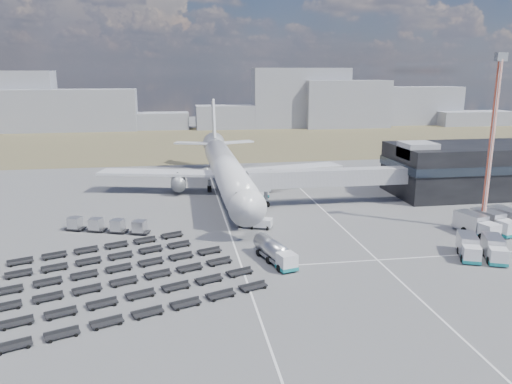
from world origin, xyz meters
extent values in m
plane|color=#565659|center=(0.00, 0.00, 0.00)|extent=(420.00, 420.00, 0.00)
cube|color=brown|center=(0.00, 110.00, 0.01)|extent=(420.00, 90.00, 0.01)
cube|color=silver|center=(-2.00, 5.00, 0.01)|extent=(0.25, 110.00, 0.01)
cube|color=silver|center=(16.00, 5.00, 0.01)|extent=(0.25, 110.00, 0.01)
cube|color=silver|center=(25.00, -8.00, 0.01)|extent=(40.00, 0.25, 0.01)
cube|color=black|center=(48.00, 24.00, 5.00)|extent=(30.00, 16.00, 10.00)
cube|color=#262D38|center=(48.00, 24.00, 6.20)|extent=(30.40, 16.40, 1.60)
cube|color=#939399|center=(36.00, 22.00, 9.50)|extent=(6.00, 6.00, 3.00)
cube|color=#939399|center=(18.10, 20.50, 5.10)|extent=(29.80, 3.00, 3.00)
cube|color=#939399|center=(4.70, 20.00, 5.10)|extent=(4.00, 3.60, 3.40)
cylinder|color=slate|center=(6.20, 20.50, 2.55)|extent=(0.70, 0.70, 5.10)
cylinder|color=black|center=(6.20, 20.50, 0.45)|extent=(1.40, 0.90, 1.40)
cylinder|color=silver|center=(0.00, 30.00, 5.30)|extent=(5.60, 48.00, 5.60)
cone|color=silver|center=(0.00, 3.50, 5.30)|extent=(5.60, 5.00, 5.60)
cone|color=silver|center=(0.00, 58.00, 6.10)|extent=(5.60, 8.00, 5.60)
cube|color=black|center=(0.00, 5.50, 6.10)|extent=(2.20, 2.00, 0.80)
cube|color=silver|center=(-13.00, 35.00, 4.10)|extent=(25.59, 11.38, 0.50)
cube|color=silver|center=(13.00, 35.00, 4.10)|extent=(25.59, 11.38, 0.50)
cylinder|color=slate|center=(-9.50, 33.00, 2.40)|extent=(3.00, 5.00, 3.00)
cylinder|color=slate|center=(9.50, 33.00, 2.40)|extent=(3.00, 5.00, 3.00)
cube|color=silver|center=(-5.50, 60.00, 6.50)|extent=(9.49, 5.63, 0.35)
cube|color=silver|center=(5.50, 60.00, 6.50)|extent=(9.49, 5.63, 0.35)
cube|color=silver|center=(0.00, 61.00, 11.80)|extent=(0.50, 9.06, 11.45)
cylinder|color=slate|center=(0.00, 9.00, 1.25)|extent=(0.50, 0.50, 2.50)
cylinder|color=slate|center=(-3.20, 34.00, 1.25)|extent=(0.60, 0.60, 2.50)
cylinder|color=slate|center=(3.20, 34.00, 1.25)|extent=(0.60, 0.60, 2.50)
cylinder|color=black|center=(0.00, 9.00, 0.50)|extent=(0.50, 1.20, 1.20)
cube|color=gray|center=(-73.44, 155.27, 12.19)|extent=(29.54, 12.00, 24.38)
cube|color=gray|center=(-52.40, 150.25, 8.51)|extent=(53.96, 12.00, 17.02)
cube|color=gray|center=(-19.45, 152.08, 3.48)|extent=(31.21, 12.00, 6.96)
cube|color=gray|center=(17.39, 149.52, 4.96)|extent=(36.34, 12.00, 9.91)
cube|color=gray|center=(45.05, 149.43, 12.77)|extent=(42.19, 12.00, 25.55)
cube|color=gray|center=(64.62, 145.17, 10.17)|extent=(37.15, 12.00, 20.34)
cube|color=gray|center=(101.23, 153.21, 8.60)|extent=(41.24, 12.00, 17.20)
cube|color=gray|center=(125.72, 145.10, 3.18)|extent=(33.90, 12.00, 6.35)
cube|color=silver|center=(3.37, -9.68, 1.28)|extent=(2.61, 2.61, 2.03)
cube|color=#16787D|center=(3.37, -9.68, 0.48)|extent=(2.72, 2.72, 0.44)
cylinder|color=#B6B6BB|center=(2.19, -5.52, 1.67)|extent=(3.92, 6.96, 2.20)
cube|color=slate|center=(2.19, -5.52, 0.66)|extent=(3.84, 6.94, 0.31)
cylinder|color=black|center=(2.55, -6.79, 0.44)|extent=(2.47, 1.56, 0.97)
cube|color=silver|center=(3.09, 8.00, 0.79)|extent=(4.06, 3.18, 1.58)
cube|color=silver|center=(5.98, 28.80, 1.43)|extent=(3.91, 5.78, 2.51)
cube|color=#16787D|center=(5.98, 28.80, 0.40)|extent=(4.02, 5.90, 0.40)
cube|color=silver|center=(27.49, -10.93, 1.22)|extent=(2.78, 2.72, 2.06)
cube|color=#16787D|center=(27.49, -10.93, 0.42)|extent=(2.90, 2.85, 0.42)
cube|color=#B6B6BB|center=(28.74, -7.90, 1.59)|extent=(3.72, 4.84, 2.43)
cube|color=silver|center=(30.44, -12.14, 1.22)|extent=(2.78, 2.72, 2.06)
cube|color=#16787D|center=(30.44, -12.14, 0.42)|extent=(2.90, 2.85, 0.42)
cube|color=#B6B6BB|center=(31.68, -9.11, 1.59)|extent=(3.72, 4.84, 2.43)
cube|color=silver|center=(35.34, -2.91, 1.35)|extent=(2.87, 2.79, 2.29)
cube|color=#16787D|center=(35.34, -2.91, 0.47)|extent=(3.00, 2.92, 0.47)
cube|color=#B6B6BB|center=(34.47, 0.64, 1.77)|extent=(3.56, 5.25, 2.71)
cube|color=silver|center=(38.78, -2.07, 1.35)|extent=(2.87, 2.79, 2.29)
cube|color=#16787D|center=(38.78, -2.07, 0.47)|extent=(3.00, 2.92, 0.47)
cube|color=#B6B6BB|center=(37.92, 1.47, 1.77)|extent=(3.56, 5.25, 2.71)
cube|color=#B6B6BB|center=(41.36, 2.31, 1.77)|extent=(3.56, 5.25, 2.71)
cube|color=black|center=(-25.74, 11.59, 0.33)|extent=(3.32, 2.64, 0.20)
cube|color=#B6B6BB|center=(-25.74, 11.59, 1.28)|extent=(2.27, 2.27, 1.67)
cube|color=black|center=(-22.37, 10.40, 0.33)|extent=(3.32, 2.64, 0.20)
cube|color=#B6B6BB|center=(-22.37, 10.40, 1.28)|extent=(2.27, 2.27, 1.67)
cube|color=black|center=(-19.01, 9.22, 0.33)|extent=(3.32, 2.64, 0.20)
cube|color=#B6B6BB|center=(-19.01, 9.22, 1.28)|extent=(2.27, 2.27, 1.67)
cube|color=black|center=(-15.65, 8.03, 0.33)|extent=(3.32, 2.64, 0.20)
cube|color=#B6B6BB|center=(-15.65, 8.03, 1.28)|extent=(2.27, 2.27, 1.67)
cube|color=black|center=(-15.13, -19.28, 0.37)|extent=(31.52, 13.44, 0.75)
cube|color=black|center=(-16.70, -15.22, 0.37)|extent=(31.52, 13.44, 0.75)
cube|color=black|center=(-18.28, -11.15, 0.37)|extent=(31.52, 13.44, 0.75)
cube|color=black|center=(-19.85, -7.09, 0.37)|extent=(31.52, 13.44, 0.75)
cube|color=black|center=(-21.43, -3.03, 0.37)|extent=(27.65, 11.94, 0.75)
cube|color=black|center=(-23.00, 1.04, 0.37)|extent=(27.65, 11.94, 0.75)
cylinder|color=red|center=(37.18, 1.58, 12.96)|extent=(0.73, 0.73, 25.92)
cube|color=slate|center=(37.18, 1.58, 26.23)|extent=(2.53, 1.57, 1.24)
cube|color=#565659|center=(37.18, 1.58, 0.16)|extent=(2.07, 2.07, 0.31)
camera|label=1|loc=(-9.68, -66.34, 24.24)|focal=35.00mm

